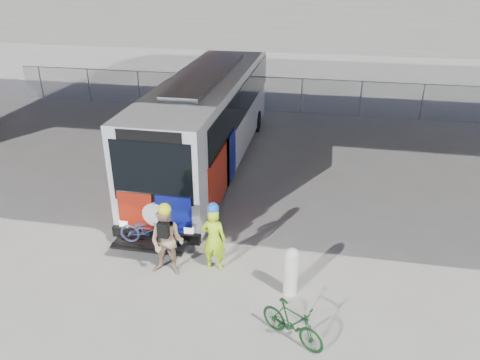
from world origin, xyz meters
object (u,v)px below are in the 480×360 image
(bus, at_px, (209,113))
(cyclist_tan, at_px, (167,241))
(bollard, at_px, (291,270))
(bike_parked, at_px, (292,323))
(cyclist_hivis, at_px, (214,237))

(bus, height_order, cyclist_tan, bus)
(bollard, bearing_deg, bike_parked, -83.30)
(bus, height_order, bollard, bus)
(bollard, height_order, cyclist_tan, cyclist_tan)
(bollard, distance_m, cyclist_hivis, 2.18)
(bus, xyz_separation_m, bollard, (3.87, -7.30, -1.42))
(cyclist_tan, xyz_separation_m, bike_parked, (3.36, -1.77, -0.49))
(bollard, bearing_deg, bus, 117.94)
(bollard, distance_m, bike_parked, 1.59)
(bike_parked, bearing_deg, bus, 55.72)
(bus, bearing_deg, cyclist_tan, -84.37)
(bollard, relative_size, cyclist_hivis, 0.67)
(cyclist_hivis, relative_size, bike_parked, 1.23)
(cyclist_tan, distance_m, bike_parked, 3.83)
(cyclist_hivis, bearing_deg, bus, -72.59)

